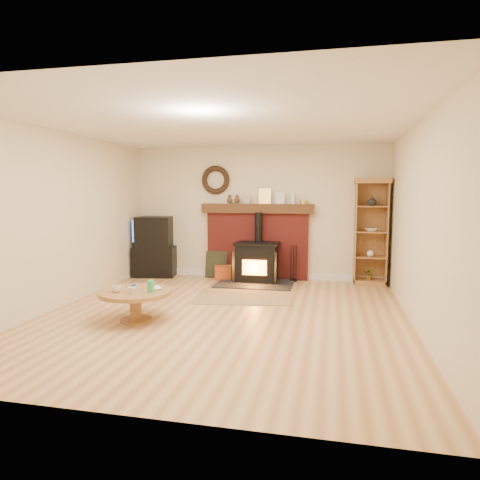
% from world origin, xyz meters
% --- Properties ---
extents(ground, '(5.50, 5.50, 0.00)m').
position_xyz_m(ground, '(0.00, 0.00, 0.00)').
color(ground, '#B37E4A').
rests_on(ground, ground).
extents(room_shell, '(5.02, 5.52, 2.61)m').
position_xyz_m(room_shell, '(-0.02, 0.09, 1.72)').
color(room_shell, beige).
rests_on(room_shell, ground).
extents(chimney_breast, '(2.20, 0.22, 1.78)m').
position_xyz_m(chimney_breast, '(0.00, 2.67, 0.80)').
color(chimney_breast, maroon).
rests_on(chimney_breast, ground).
extents(wood_stove, '(1.40, 1.00, 1.32)m').
position_xyz_m(wood_stove, '(0.07, 2.28, 0.37)').
color(wood_stove, black).
rests_on(wood_stove, ground).
extents(area_rug, '(1.69, 1.28, 0.01)m').
position_xyz_m(area_rug, '(0.05, 1.11, 0.01)').
color(area_rug, brown).
rests_on(area_rug, ground).
extents(tv_unit, '(0.92, 0.71, 1.22)m').
position_xyz_m(tv_unit, '(-2.09, 2.47, 0.58)').
color(tv_unit, black).
rests_on(tv_unit, ground).
extents(curio_cabinet, '(0.63, 0.45, 1.96)m').
position_xyz_m(curio_cabinet, '(2.14, 2.55, 0.98)').
color(curio_cabinet, brown).
rests_on(curio_cabinet, ground).
extents(firelog_box, '(0.50, 0.41, 0.27)m').
position_xyz_m(firelog_box, '(-0.57, 2.40, 0.13)').
color(firelog_box, orange).
rests_on(firelog_box, ground).
extents(leaning_painting, '(0.44, 0.12, 0.53)m').
position_xyz_m(leaning_painting, '(-0.81, 2.55, 0.27)').
color(leaning_painting, black).
rests_on(leaning_painting, ground).
extents(fire_tools, '(0.16, 0.16, 0.70)m').
position_xyz_m(fire_tools, '(0.74, 2.50, 0.13)').
color(fire_tools, black).
rests_on(fire_tools, ground).
extents(coffee_table, '(0.97, 0.97, 0.57)m').
position_xyz_m(coffee_table, '(-1.08, -0.48, 0.34)').
color(coffee_table, brown).
rests_on(coffee_table, ground).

